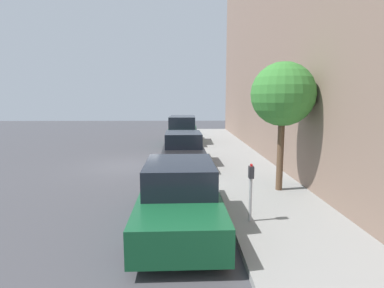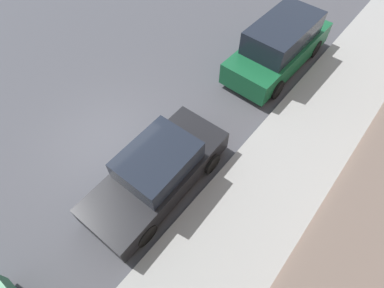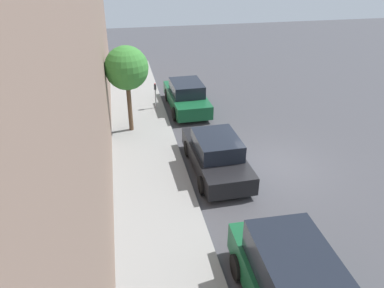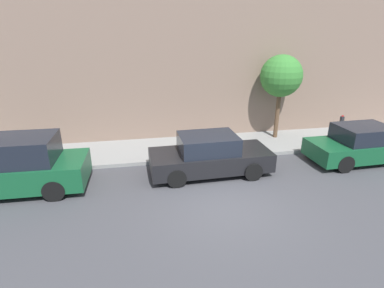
{
  "view_description": "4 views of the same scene",
  "coord_description": "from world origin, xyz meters",
  "px_view_note": "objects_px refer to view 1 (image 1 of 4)",
  "views": [
    {
      "loc": [
        2.44,
        -13.35,
        2.98
      ],
      "look_at": [
        2.73,
        0.06,
        1.0
      ],
      "focal_mm": 28.0,
      "sensor_mm": 36.0,
      "label": 1
    },
    {
      "loc": [
        5.74,
        -2.7,
        7.99
      ],
      "look_at": [
        2.61,
        1.12,
        1.0
      ],
      "focal_mm": 28.0,
      "sensor_mm": 36.0,
      "label": 2
    },
    {
      "loc": [
        5.74,
        12.13,
        7.95
      ],
      "look_at": [
        3.18,
        -0.62,
        1.0
      ],
      "focal_mm": 35.0,
      "sensor_mm": 36.0,
      "label": 3
    },
    {
      "loc": [
        -7.71,
        2.5,
        5.08
      ],
      "look_at": [
        2.95,
        0.49,
        1.0
      ],
      "focal_mm": 28.0,
      "sensor_mm": 36.0,
      "label": 4
    }
  ],
  "objects_px": {
    "parking_meter_near": "(251,186)",
    "parked_sedan_second": "(183,150)",
    "parked_minivan_third": "(183,131)",
    "street_tree": "(283,95)",
    "parked_sedan_nearest": "(180,196)"
  },
  "relations": [
    {
      "from": "parked_sedan_second",
      "to": "street_tree",
      "type": "height_order",
      "value": "street_tree"
    },
    {
      "from": "parked_sedan_second",
      "to": "parked_minivan_third",
      "type": "bearing_deg",
      "value": 90.86
    },
    {
      "from": "parking_meter_near",
      "to": "parked_minivan_third",
      "type": "bearing_deg",
      "value": 97.28
    },
    {
      "from": "parked_minivan_third",
      "to": "parking_meter_near",
      "type": "height_order",
      "value": "parked_minivan_third"
    },
    {
      "from": "parked_sedan_nearest",
      "to": "parking_meter_near",
      "type": "distance_m",
      "value": 1.68
    },
    {
      "from": "parked_sedan_second",
      "to": "parked_minivan_third",
      "type": "distance_m",
      "value": 6.86
    },
    {
      "from": "parking_meter_near",
      "to": "parked_sedan_nearest",
      "type": "bearing_deg",
      "value": 175.93
    },
    {
      "from": "parked_minivan_third",
      "to": "street_tree",
      "type": "distance_m",
      "value": 11.64
    },
    {
      "from": "parking_meter_near",
      "to": "street_tree",
      "type": "height_order",
      "value": "street_tree"
    },
    {
      "from": "parked_sedan_second",
      "to": "parking_meter_near",
      "type": "distance_m",
      "value": 6.8
    },
    {
      "from": "parked_sedan_second",
      "to": "street_tree",
      "type": "distance_m",
      "value": 5.68
    },
    {
      "from": "street_tree",
      "to": "parking_meter_near",
      "type": "bearing_deg",
      "value": -120.47
    },
    {
      "from": "parking_meter_near",
      "to": "parked_sedan_second",
      "type": "bearing_deg",
      "value": 103.76
    },
    {
      "from": "parked_sedan_nearest",
      "to": "parked_minivan_third",
      "type": "xyz_separation_m",
      "value": [
        -0.06,
        13.33,
        0.2
      ]
    },
    {
      "from": "parked_minivan_third",
      "to": "parking_meter_near",
      "type": "bearing_deg",
      "value": -82.72
    }
  ]
}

